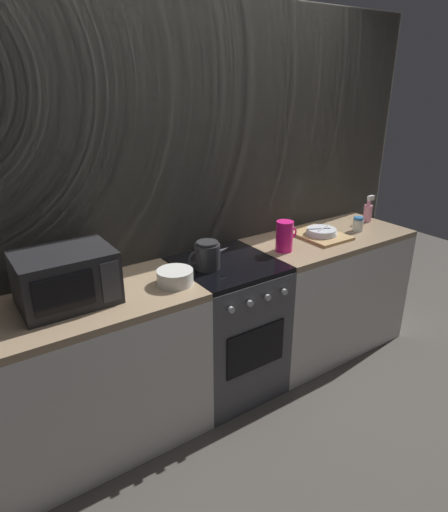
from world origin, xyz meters
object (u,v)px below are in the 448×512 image
spray_bottle (368,211)px  dish_pile (320,233)px  kettle (207,255)px  mixing_bowl (175,277)px  microwave (66,278)px  stove_unit (227,327)px  pitcher (285,236)px  spice_jar (358,224)px

spray_bottle → dish_pile: bearing=-175.0°
kettle → mixing_bowl: 0.28m
microwave → spray_bottle: microwave is taller
stove_unit → spray_bottle: (1.39, 0.07, 0.53)m
stove_unit → mixing_bowl: bearing=-169.0°
mixing_bowl → dish_pile: bearing=4.7°
dish_pile → spray_bottle: 0.58m
kettle → spray_bottle: 1.53m
stove_unit → pitcher: size_ratio=4.50×
pitcher → spray_bottle: size_ratio=0.99×
dish_pile → spray_bottle: spray_bottle is taller
microwave → mixing_bowl: bearing=-11.5°
microwave → spray_bottle: (2.33, 0.04, -0.06)m
mixing_bowl → dish_pile: mixing_bowl is taller
mixing_bowl → spice_jar: size_ratio=1.90×
pitcher → stove_unit: bearing=174.5°
dish_pile → spice_jar: bearing=-11.2°
mixing_bowl → dish_pile: size_ratio=0.50×
microwave → spice_jar: 2.09m
stove_unit → pitcher: 0.70m
microwave → spray_bottle: size_ratio=2.27×
microwave → pitcher: 1.37m
pitcher → spice_jar: (0.72, -0.00, -0.05)m
microwave → kettle: size_ratio=1.62×
stove_unit → mixing_bowl: (-0.40, -0.08, 0.49)m
microwave → kettle: bearing=-2.1°
stove_unit → microwave: bearing=178.0°
mixing_bowl → spice_jar: (1.54, 0.04, 0.01)m
stove_unit → dish_pile: dish_pile is taller
kettle → pitcher: pitcher is taller
mixing_bowl → spray_bottle: spray_bottle is taller
dish_pile → stove_unit: bearing=-178.4°
pitcher → microwave: bearing=176.9°
dish_pile → spray_bottle: size_ratio=1.97×
microwave → pitcher: (1.37, -0.07, -0.03)m
pitcher → spray_bottle: 0.97m
microwave → kettle: 0.81m
stove_unit → pitcher: pitcher is taller
stove_unit → pitcher: bearing=-5.5°
stove_unit → dish_pile: bearing=1.6°
stove_unit → microwave: 1.11m
pitcher → dish_pile: 0.41m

